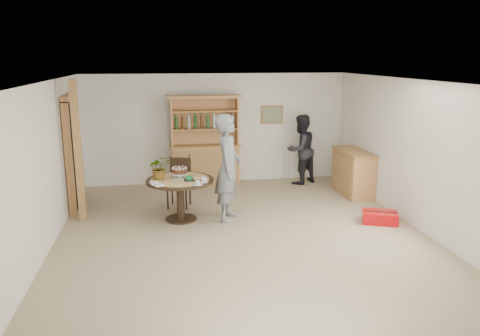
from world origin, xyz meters
name	(u,v)px	position (x,y,z in m)	size (l,w,h in m)	color
ground	(243,235)	(0.00, 0.00, 0.00)	(7.00, 7.00, 0.00)	tan
room_shell	(243,131)	(0.00, 0.01, 1.74)	(6.04, 7.04, 2.52)	white
doorway	(73,152)	(-2.93, 2.00, 1.11)	(0.13, 1.10, 2.18)	black
pine_post	(78,152)	(-2.70, 1.20, 1.25)	(0.12, 0.12, 2.50)	#B17E4A
hutch	(205,155)	(-0.30, 3.24, 0.69)	(1.62, 0.54, 2.04)	tan
sideboard	(353,172)	(2.74, 2.00, 0.47)	(0.54, 1.26, 0.94)	tan
dining_table	(180,187)	(-0.97, 0.94, 0.60)	(1.20, 1.20, 0.76)	black
dining_chair	(179,179)	(-0.94, 1.77, 0.54)	(0.52, 0.52, 0.95)	black
birthday_cake	(180,172)	(-0.97, 0.99, 0.88)	(0.30, 0.30, 0.20)	white
flower_vase	(159,168)	(-1.32, 0.99, 0.97)	(0.38, 0.33, 0.42)	#3F7233
gift_tray	(192,179)	(-0.75, 0.82, 0.79)	(0.30, 0.20, 0.08)	black
coffee_cup_a	(204,180)	(-0.57, 0.66, 0.80)	(0.15, 0.15, 0.09)	silver
coffee_cup_b	(198,183)	(-0.69, 0.49, 0.79)	(0.15, 0.15, 0.08)	silver
napkins	(156,184)	(-1.38, 0.63, 0.77)	(0.24, 0.33, 0.03)	white
teen_boy	(228,168)	(-0.12, 0.84, 0.95)	(0.69, 0.46, 1.90)	slate
adult_person	(301,149)	(1.87, 3.00, 0.80)	(0.78, 0.60, 1.59)	black
red_suitcase	(380,217)	(2.50, 0.20, 0.10)	(0.70, 0.59, 0.21)	red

